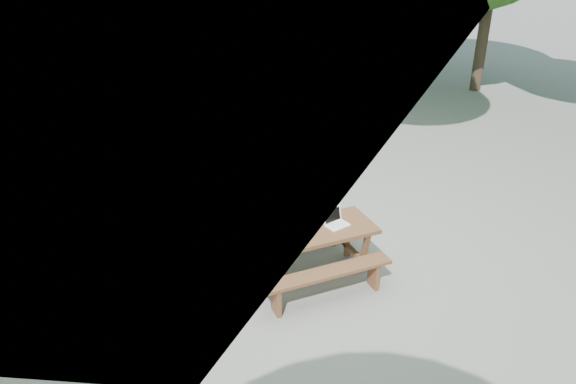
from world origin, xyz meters
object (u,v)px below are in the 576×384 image
(main_picnic_table, at_px, (307,252))
(picnic_table_nw, at_px, (15,190))
(woman, at_px, (293,202))
(plastic_chair, at_px, (282,83))

(main_picnic_table, xyz_separation_m, picnic_table_nw, (-3.94, 3.90, 0.00))
(woman, distance_m, plastic_chair, 8.57)
(woman, relative_size, plastic_chair, 1.80)
(main_picnic_table, distance_m, woman, 0.90)
(plastic_chair, bearing_deg, picnic_table_nw, -140.83)
(picnic_table_nw, height_order, woman, woman)
(woman, bearing_deg, plastic_chair, -130.09)
(picnic_table_nw, relative_size, woman, 1.36)
(main_picnic_table, xyz_separation_m, plastic_chair, (3.26, 8.74, -0.13))
(picnic_table_nw, bearing_deg, main_picnic_table, -32.02)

